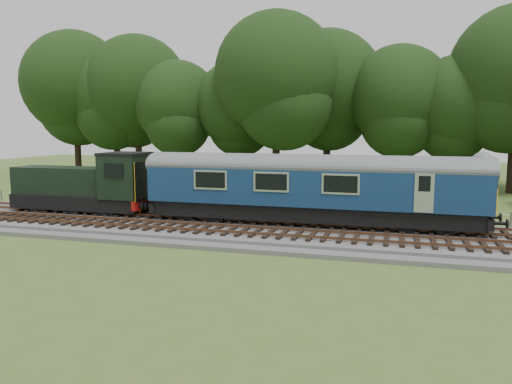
% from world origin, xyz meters
% --- Properties ---
extents(ground, '(120.00, 120.00, 0.00)m').
position_xyz_m(ground, '(0.00, 0.00, 0.00)').
color(ground, '#416826').
rests_on(ground, ground).
extents(ballast, '(70.00, 7.00, 0.35)m').
position_xyz_m(ballast, '(0.00, 0.00, 0.17)').
color(ballast, '#4C4C4F').
rests_on(ballast, ground).
extents(track_north, '(67.20, 2.40, 0.21)m').
position_xyz_m(track_north, '(0.00, 1.40, 0.42)').
color(track_north, black).
rests_on(track_north, ballast).
extents(track_south, '(67.20, 2.40, 0.21)m').
position_xyz_m(track_south, '(0.00, -1.60, 0.42)').
color(track_south, black).
rests_on(track_south, ballast).
extents(fence, '(64.00, 0.12, 1.00)m').
position_xyz_m(fence, '(0.00, 4.50, 0.00)').
color(fence, '#6B6054').
rests_on(fence, ground).
extents(tree_line, '(70.00, 8.00, 18.00)m').
position_xyz_m(tree_line, '(0.00, 22.00, 0.00)').
color(tree_line, black).
rests_on(tree_line, ground).
extents(dmu_railcar, '(18.05, 2.86, 3.88)m').
position_xyz_m(dmu_railcar, '(1.46, 1.40, 2.61)').
color(dmu_railcar, black).
rests_on(dmu_railcar, ground).
extents(shunter_loco, '(8.92, 2.60, 3.38)m').
position_xyz_m(shunter_loco, '(-12.47, 1.40, 1.97)').
color(shunter_loco, black).
rests_on(shunter_loco, ground).
extents(worker, '(0.71, 0.54, 1.73)m').
position_xyz_m(worker, '(-8.68, 0.74, 1.22)').
color(worker, '#FF450D').
rests_on(worker, ballast).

